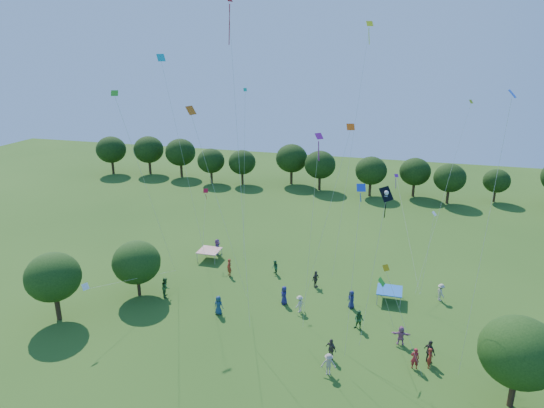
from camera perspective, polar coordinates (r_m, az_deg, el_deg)
The scene contains 41 objects.
near_tree_west at distance 43.82m, azimuth -24.36°, elevation -7.84°, with size 4.47×4.47×5.94m.
near_tree_north at distance 45.60m, azimuth -15.65°, elevation -6.62°, with size 4.32×4.32×5.28m.
near_tree_east at distance 34.65m, azimuth 27.11°, elevation -15.26°, with size 4.88×4.88×6.21m.
treeline at distance 76.39m, azimuth 7.20°, elevation 4.56°, with size 88.01×8.77×6.77m.
tent_red_stripe at distance 52.44m, azimuth -7.38°, elevation -5.45°, with size 2.20×2.20×1.10m.
tent_blue at distance 45.30m, azimuth 13.67°, elevation -9.85°, with size 2.20×2.20×1.10m.
crowd_person_0 at distance 43.71m, azimuth 1.44°, elevation -10.67°, with size 0.84×0.45×1.70m, color navy.
crowd_person_1 at distance 37.44m, azimuth 16.46°, elevation -17.01°, with size 0.62×0.40×1.65m, color maroon.
crowd_person_2 at distance 45.88m, azimuth -12.39°, elevation -9.52°, with size 0.92×0.50×1.86m, color #30632A.
crowd_person_3 at distance 42.60m, azimuth 3.27°, elevation -11.65°, with size 1.00×0.45×1.54m, color beige.
crowd_person_4 at distance 46.65m, azimuth 5.15°, elevation -8.78°, with size 0.98×0.44×1.66m, color #474139.
crowd_person_5 at distance 39.73m, azimuth 14.93°, elevation -14.70°, with size 1.45×0.52×1.56m, color #A86290.
crowd_person_6 at distance 42.43m, azimuth -6.31°, elevation -11.75°, with size 0.83×0.45×1.69m, color navy.
crowd_person_7 at distance 37.87m, azimuth 18.10°, elevation -16.82°, with size 0.58×0.37×1.56m, color maroon.
crowd_person_8 at distance 40.80m, azimuth 10.20°, elevation -13.29°, with size 0.83×0.45×1.67m, color #26592C.
crowd_person_9 at distance 46.71m, azimuth 19.24°, elevation -9.79°, with size 1.08×0.48×1.65m, color #B4AB90.
crowd_person_10 at distance 38.26m, azimuth 18.06°, elevation -16.20°, with size 1.06×0.48×1.81m, color #37312C.
crowd_person_11 at distance 53.69m, azimuth -6.46°, elevation -5.01°, with size 1.65×0.59×1.77m, color #88518B.
crowd_person_12 at distance 43.68m, azimuth 9.32°, elevation -11.00°, with size 0.80×0.43×1.63m, color navy.
crowd_person_13 at distance 48.75m, azimuth -5.06°, elevation -7.45°, with size 0.67×0.43×1.79m, color maroon.
crowd_person_14 at distance 48.89m, azimuth 0.35°, elevation -7.49°, with size 0.74×0.40×1.49m, color #275C35.
crowd_person_15 at distance 35.72m, azimuth 6.67°, elevation -18.22°, with size 1.07×0.48×1.64m, color tan.
crowd_person_16 at distance 37.18m, azimuth 6.94°, elevation -16.57°, with size 0.98×0.44×1.67m, color #443B37.
pirate_kite at distance 35.19m, azimuth 13.23°, elevation 0.77°, with size 1.53×3.69×11.07m.
red_high_kite at distance 38.13m, azimuth -4.62°, elevation 15.58°, with size 3.59×6.50×24.32m.
small_kite_0 at distance 51.84m, azimuth -7.86°, elevation 0.46°, with size 0.92×3.17×6.12m.
small_kite_1 at distance 30.76m, azimuth 14.32°, elevation -10.52°, with size 3.06×1.84×8.35m.
small_kite_2 at distance 45.87m, azimuth 20.54°, elevation 4.51°, with size 3.61×7.51×16.02m.
small_kite_3 at distance 38.81m, azimuth -15.70°, elevation 5.36°, with size 0.84×8.23×17.67m.
small_kite_4 at distance 32.22m, azimuth 10.09°, elevation -1.84°, with size 0.66×1.56×12.12m.
small_kite_5 at distance 32.20m, azimuth 5.05°, elevation 1.84°, with size 1.45×2.17×15.37m.
small_kite_6 at distance 41.56m, azimuth -18.87°, elevation -8.82°, with size 2.56×10.49×3.36m.
small_kite_7 at distance 46.85m, azimuth -11.90°, elevation 11.95°, with size 3.08×1.83×19.88m.
small_kite_8 at distance 36.46m, azimuth -8.24°, elevation 6.56°, with size 3.23×3.50×16.51m.
small_kite_9 at distance 37.27m, azimuth 7.98°, elevation 4.20°, with size 3.39×1.79×15.09m.
small_kite_10 at distance 44.80m, azimuth 10.35°, elevation 13.21°, with size 2.04×4.84×22.64m.
small_kite_11 at distance 36.15m, azimuth 12.90°, elevation -9.42°, with size 1.47×1.59×4.81m.
small_kite_12 at distance 30.28m, azimuth 24.99°, elevation 3.43°, with size 0.95×0.66×18.38m.
small_kite_13 at distance 48.05m, azimuth 14.98°, elevation 0.09°, with size 3.13×8.30×8.56m.
small_kite_14 at distance 43.48m, azimuth 18.27°, elevation -2.80°, with size 0.73×1.59×7.23m.
small_kite_15 at distance 48.66m, azimuth -3.25°, elevation 6.32°, with size 0.90×3.72×16.61m.
Camera 1 is at (9.00, -18.06, 21.98)m, focal length 32.00 mm.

